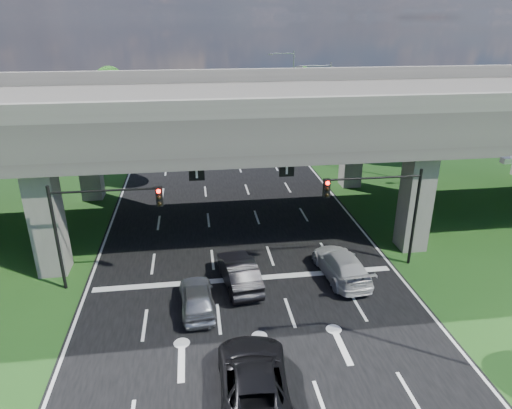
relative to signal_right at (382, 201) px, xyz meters
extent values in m
plane|color=#183F14|center=(-7.82, -3.94, -4.19)|extent=(160.00, 160.00, 0.00)
cube|color=black|center=(-7.82, 6.06, -4.17)|extent=(18.00, 120.00, 0.03)
cube|color=#322F2D|center=(-7.82, 8.06, 3.81)|extent=(80.00, 15.00, 2.00)
cube|color=slate|center=(-7.82, 0.81, 5.31)|extent=(80.00, 0.50, 1.00)
cube|color=slate|center=(-7.82, 15.31, 5.31)|extent=(80.00, 0.50, 1.00)
cube|color=slate|center=(-18.82, 2.06, -0.69)|extent=(1.60, 1.60, 7.00)
cube|color=slate|center=(-18.82, 14.06, -0.69)|extent=(1.60, 1.60, 7.00)
cube|color=slate|center=(3.18, 2.06, -0.69)|extent=(1.60, 1.60, 7.00)
cube|color=slate|center=(3.18, 14.06, -0.69)|extent=(1.60, 1.60, 7.00)
cube|color=black|center=(-10.32, 1.06, 1.81)|extent=(0.85, 0.06, 0.85)
cube|color=black|center=(-5.32, 1.06, 1.81)|extent=(0.85, 0.06, 0.85)
cylinder|color=black|center=(2.18, 0.06, -1.19)|extent=(0.18, 0.18, 6.00)
cylinder|color=black|center=(-0.57, 0.06, 1.41)|extent=(5.50, 0.12, 0.12)
cube|color=black|center=(-3.32, -0.12, 1.01)|extent=(0.35, 0.28, 1.05)
sphere|color=#FF0C05|center=(-3.32, -0.28, 1.36)|extent=(0.22, 0.22, 0.22)
cylinder|color=black|center=(-17.82, 0.06, -1.19)|extent=(0.18, 0.18, 6.00)
cylinder|color=black|center=(-15.07, 0.06, 1.41)|extent=(5.50, 0.12, 0.12)
cube|color=black|center=(-12.32, -0.12, 1.01)|extent=(0.35, 0.28, 1.05)
sphere|color=#FF0C05|center=(-12.32, -0.28, 1.36)|extent=(0.22, 0.22, 0.22)
cube|color=gray|center=(-0.32, -9.94, 5.41)|extent=(0.60, 0.25, 0.18)
cylinder|color=gray|center=(2.68, 20.06, 0.81)|extent=(0.16, 0.16, 10.00)
cylinder|color=gray|center=(1.18, 20.06, 5.51)|extent=(3.00, 0.10, 0.10)
cube|color=gray|center=(-0.32, 20.06, 5.41)|extent=(0.60, 0.25, 0.18)
cylinder|color=gray|center=(2.68, 36.06, 0.81)|extent=(0.16, 0.16, 10.00)
cylinder|color=gray|center=(1.18, 36.06, 5.51)|extent=(3.00, 0.10, 0.10)
cube|color=gray|center=(-0.32, 36.06, 5.41)|extent=(0.60, 0.25, 0.18)
cylinder|color=black|center=(-21.82, 22.06, -2.54)|extent=(0.36, 0.36, 3.30)
sphere|color=#1B4512|center=(-21.82, 22.06, 0.46)|extent=(4.50, 4.50, 4.50)
sphere|color=#1B4512|center=(-21.42, 21.76, 1.81)|extent=(3.60, 3.60, 3.60)
sphere|color=#1B4512|center=(-22.12, 22.46, -0.44)|extent=(3.30, 3.30, 3.30)
cylinder|color=black|center=(-24.82, 30.06, -2.76)|extent=(0.36, 0.36, 2.86)
sphere|color=#1B4512|center=(-24.82, 30.06, -0.16)|extent=(3.90, 3.90, 3.90)
sphere|color=#1B4512|center=(-24.42, 29.76, 1.01)|extent=(3.12, 3.12, 3.12)
sphere|color=#1B4512|center=(-25.12, 30.46, -0.94)|extent=(2.86, 2.86, 2.86)
cylinder|color=black|center=(-20.82, 38.06, -2.43)|extent=(0.36, 0.36, 3.52)
sphere|color=#1B4512|center=(-20.82, 38.06, 0.77)|extent=(4.80, 4.80, 4.80)
sphere|color=#1B4512|center=(-20.42, 37.76, 2.21)|extent=(3.84, 3.84, 3.84)
sphere|color=#1B4512|center=(-21.12, 38.46, -0.19)|extent=(3.52, 3.52, 3.52)
cylinder|color=black|center=(5.18, 24.06, -2.65)|extent=(0.36, 0.36, 3.08)
sphere|color=#1B4512|center=(5.18, 24.06, 0.15)|extent=(4.20, 4.20, 4.20)
sphere|color=#1B4512|center=(5.58, 23.76, 1.41)|extent=(3.36, 3.36, 3.36)
sphere|color=#1B4512|center=(4.88, 24.46, -0.69)|extent=(3.08, 3.08, 3.08)
cylinder|color=black|center=(8.18, 32.06, -2.76)|extent=(0.36, 0.36, 2.86)
sphere|color=#1B4512|center=(8.18, 32.06, -0.16)|extent=(3.90, 3.90, 3.90)
sphere|color=#1B4512|center=(8.58, 31.76, 1.01)|extent=(3.12, 3.12, 3.12)
sphere|color=#1B4512|center=(7.88, 32.46, -0.94)|extent=(2.86, 2.86, 2.86)
cylinder|color=black|center=(4.18, 40.06, -2.54)|extent=(0.36, 0.36, 3.30)
sphere|color=#1B4512|center=(4.18, 40.06, 0.46)|extent=(4.50, 4.50, 4.50)
sphere|color=#1B4512|center=(4.58, 39.76, 1.81)|extent=(3.60, 3.60, 3.60)
sphere|color=#1B4512|center=(3.88, 40.46, -0.44)|extent=(3.30, 3.30, 3.30)
imported|color=#A8ABB0|center=(-10.64, -3.00, -3.44)|extent=(1.93, 4.27, 1.42)
imported|color=black|center=(-8.29, -0.94, -3.36)|extent=(2.27, 4.99, 1.59)
imported|color=#B7B7B7|center=(-2.42, -0.94, -3.40)|extent=(2.51, 5.35, 1.51)
imported|color=black|center=(-8.59, -9.24, -3.34)|extent=(3.04, 6.04, 1.64)
camera|label=1|loc=(-10.39, -22.76, 9.66)|focal=32.00mm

